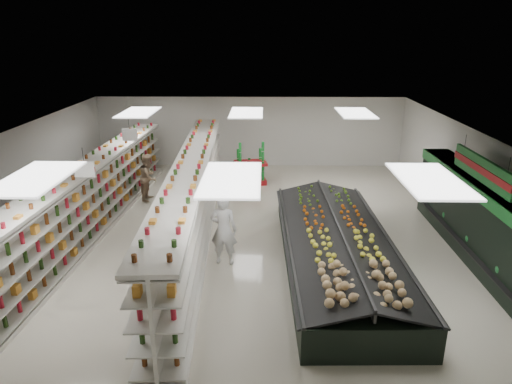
{
  "coord_description": "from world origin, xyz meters",
  "views": [
    {
      "loc": [
        0.67,
        -12.79,
        5.98
      ],
      "look_at": [
        0.42,
        0.41,
        1.33
      ],
      "focal_mm": 32.0,
      "sensor_mm": 36.0,
      "label": 1
    }
  ],
  "objects_px": {
    "produce_island": "(337,247)",
    "gondola_left": "(93,200)",
    "shopper_main": "(224,230)",
    "shopper_background": "(149,177)",
    "gondola_center": "(194,201)",
    "soda_endcap": "(250,165)"
  },
  "relations": [
    {
      "from": "shopper_main",
      "to": "shopper_background",
      "type": "relative_size",
      "value": 1.14
    },
    {
      "from": "soda_endcap",
      "to": "shopper_main",
      "type": "distance_m",
      "value": 6.97
    },
    {
      "from": "gondola_left",
      "to": "shopper_main",
      "type": "xyz_separation_m",
      "value": [
        4.29,
        -2.15,
        -0.02
      ]
    },
    {
      "from": "soda_endcap",
      "to": "shopper_main",
      "type": "bearing_deg",
      "value": -94.16
    },
    {
      "from": "soda_endcap",
      "to": "shopper_main",
      "type": "xyz_separation_m",
      "value": [
        -0.51,
        -6.95,
        0.19
      ]
    },
    {
      "from": "gondola_left",
      "to": "gondola_center",
      "type": "xyz_separation_m",
      "value": [
        3.2,
        -0.18,
        0.07
      ]
    },
    {
      "from": "produce_island",
      "to": "soda_endcap",
      "type": "distance_m",
      "value": 7.46
    },
    {
      "from": "gondola_center",
      "to": "produce_island",
      "type": "xyz_separation_m",
      "value": [
        4.13,
        -2.04,
        -0.54
      ]
    },
    {
      "from": "gondola_center",
      "to": "shopper_background",
      "type": "xyz_separation_m",
      "value": [
        -2.13,
        2.99,
        -0.2
      ]
    },
    {
      "from": "produce_island",
      "to": "gondola_center",
      "type": "bearing_deg",
      "value": 153.74
    },
    {
      "from": "gondola_left",
      "to": "gondola_center",
      "type": "distance_m",
      "value": 3.2
    },
    {
      "from": "gondola_left",
      "to": "gondola_center",
      "type": "relative_size",
      "value": 0.94
    },
    {
      "from": "soda_endcap",
      "to": "shopper_background",
      "type": "distance_m",
      "value": 4.22
    },
    {
      "from": "soda_endcap",
      "to": "shopper_background",
      "type": "relative_size",
      "value": 0.95
    },
    {
      "from": "produce_island",
      "to": "gondola_left",
      "type": "bearing_deg",
      "value": 163.18
    },
    {
      "from": "shopper_main",
      "to": "shopper_background",
      "type": "xyz_separation_m",
      "value": [
        -3.22,
        4.97,
        -0.12
      ]
    },
    {
      "from": "shopper_main",
      "to": "shopper_background",
      "type": "bearing_deg",
      "value": -47.19
    },
    {
      "from": "produce_island",
      "to": "shopper_background",
      "type": "distance_m",
      "value": 8.04
    },
    {
      "from": "shopper_main",
      "to": "shopper_background",
      "type": "height_order",
      "value": "shopper_main"
    },
    {
      "from": "shopper_background",
      "to": "soda_endcap",
      "type": "bearing_deg",
      "value": -56.79
    },
    {
      "from": "shopper_main",
      "to": "gondola_left",
      "type": "bearing_deg",
      "value": -16.78
    },
    {
      "from": "produce_island",
      "to": "shopper_background",
      "type": "relative_size",
      "value": 4.56
    }
  ]
}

